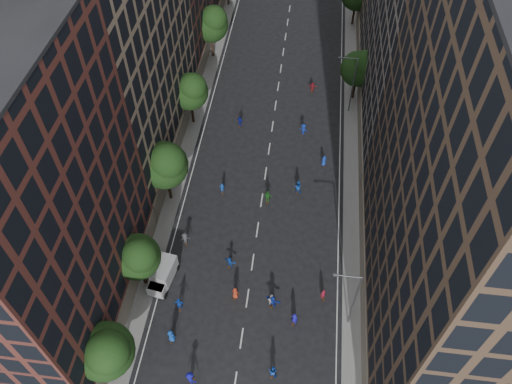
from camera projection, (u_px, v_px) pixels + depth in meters
ground at (272, 129)px, 69.87m from camera, size 240.00×240.00×0.00m
sidewalk_left at (198, 88)px, 75.51m from camera, size 4.00×105.00×0.15m
sidewalk_right at (358, 100)px, 73.67m from camera, size 4.00×105.00×0.15m
bldg_left_a at (14, 214)px, 41.35m from camera, size 14.00×22.00×30.00m
bldg_left_b at (101, 32)px, 55.11m from camera, size 14.00×26.00×34.00m
bldg_right_a at (489, 196)px, 38.68m from camera, size 14.00×30.00×36.00m
bldg_right_b at (440, 15)px, 58.31m from camera, size 14.00×28.00×33.00m
tree_left_0 at (106, 351)px, 43.11m from camera, size 5.20×5.20×8.83m
tree_left_1 at (138, 256)px, 49.80m from camera, size 4.80×4.80×8.21m
tree_left_2 at (165, 164)px, 56.81m from camera, size 5.60×5.60×9.45m
tree_left_3 at (191, 90)px, 66.16m from camera, size 5.00×5.00×8.58m
tree_left_4 at (212, 23)px, 76.14m from camera, size 5.40×5.40×9.08m
tree_right_a at (360, 67)px, 69.68m from camera, size 5.00×5.00×8.39m
streetlamp_near at (353, 298)px, 47.27m from camera, size 2.64×0.22×9.06m
streetlamp_far at (352, 82)px, 68.30m from camera, size 2.64×0.22×9.06m
cargo_van at (163, 275)px, 53.39m from camera, size 2.68×4.62×2.33m
skater_0 at (171, 336)px, 49.30m from camera, size 1.00×0.77×1.84m
skater_1 at (294, 319)px, 50.45m from camera, size 0.79×0.64×1.86m
skater_2 at (273, 371)px, 47.08m from camera, size 1.01×0.87×1.78m
skater_3 at (190, 379)px, 46.58m from camera, size 1.40×1.15×1.89m
skater_4 at (179, 304)px, 51.52m from camera, size 1.11×0.49×1.87m
skater_5 at (273, 301)px, 51.76m from camera, size 1.73×1.05×1.78m
skater_6 at (235, 293)px, 52.42m from camera, size 0.93×0.73×1.68m
skater_7 at (323, 294)px, 52.38m from camera, size 0.68×0.58×1.57m
skater_8 at (271, 300)px, 51.89m from camera, size 0.95×0.79×1.76m
skater_9 at (185, 239)px, 56.82m from camera, size 1.30×1.02×1.76m
skater_10 at (268, 197)px, 60.69m from camera, size 1.16×0.62×1.88m
skater_11 at (230, 262)px, 54.95m from camera, size 1.47×0.91×1.52m
skater_12 at (324, 161)px, 64.80m from camera, size 0.89×0.75×1.55m
skater_13 at (222, 188)px, 61.76m from camera, size 0.66×0.51×1.61m
skater_14 at (298, 187)px, 61.68m from camera, size 1.05×0.87×1.94m
skater_15 at (303, 130)px, 68.41m from camera, size 1.34×1.04×1.82m
skater_16 at (240, 122)px, 69.59m from camera, size 1.06×0.74×1.67m
skater_17 at (312, 87)px, 74.61m from camera, size 1.42×0.56×1.49m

